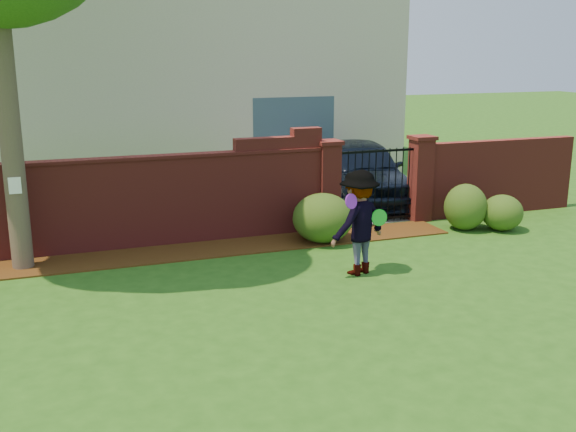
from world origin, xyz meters
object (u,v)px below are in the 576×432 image
object	(u,v)px
car	(363,172)
frisbee_green	(379,218)
man	(360,223)
frisbee_purple	(351,201)

from	to	relation	value
car	frisbee_green	distance (m)	5.32
man	frisbee_green	bearing A→B (deg)	142.18
car	frisbee_green	world-z (taller)	car
car	man	bearing A→B (deg)	-105.43
man	frisbee_purple	world-z (taller)	man
car	frisbee_purple	size ratio (longest dim) A/B	18.18
car	man	size ratio (longest dim) A/B	2.55
car	man	world-z (taller)	man
frisbee_purple	frisbee_green	world-z (taller)	frisbee_purple
frisbee_green	frisbee_purple	bearing A→B (deg)	-170.67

